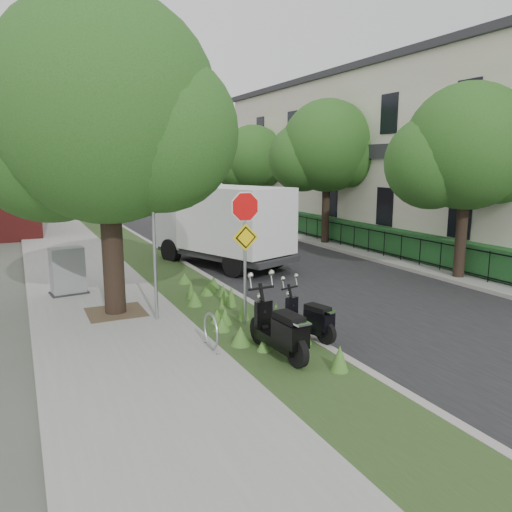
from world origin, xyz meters
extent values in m
plane|color=#4C5147|center=(0.00, 0.00, 0.00)|extent=(120.00, 120.00, 0.00)
cube|color=gray|center=(-4.25, 10.00, 0.06)|extent=(3.50, 60.00, 0.12)
cube|color=#2C431C|center=(-1.50, 10.00, 0.06)|extent=(2.00, 60.00, 0.12)
cube|color=#9E9991|center=(-0.50, 10.00, 0.07)|extent=(0.20, 60.00, 0.13)
cube|color=black|center=(3.00, 10.00, 0.01)|extent=(7.00, 60.00, 0.01)
cube|color=#9E9991|center=(6.50, 10.00, 0.07)|extent=(0.20, 60.00, 0.13)
cube|color=gray|center=(8.20, 10.00, 0.06)|extent=(3.20, 60.00, 0.12)
cylinder|color=black|center=(-4.00, 2.80, 2.36)|extent=(0.52, 0.52, 4.48)
sphere|color=#1C511B|center=(-4.00, 2.80, 5.08)|extent=(5.40, 5.40, 5.40)
sphere|color=#1C511B|center=(-5.21, 3.61, 4.41)|extent=(4.05, 4.05, 4.05)
sphere|color=#1C511B|center=(-2.92, 2.12, 4.54)|extent=(3.78, 3.78, 3.78)
cube|color=#473828|center=(-4.00, 2.80, 0.12)|extent=(1.40, 1.40, 0.01)
cylinder|color=#A5A8AD|center=(-3.20, 1.80, 2.12)|extent=(0.08, 0.08, 4.00)
torus|color=#A5A8AD|center=(-2.70, -0.60, 0.50)|extent=(0.05, 0.77, 0.77)
cube|color=#A5A8AD|center=(-2.70, -0.96, 0.14)|extent=(0.06, 0.06, 0.04)
cube|color=#A5A8AD|center=(-2.70, -0.24, 0.14)|extent=(0.06, 0.06, 0.04)
cylinder|color=#A5A8AD|center=(-1.40, 0.60, 1.62)|extent=(0.07, 0.07, 3.00)
cylinder|color=red|center=(-1.40, 0.57, 2.87)|extent=(0.86, 0.03, 0.86)
cylinder|color=white|center=(-1.40, 0.58, 2.87)|extent=(0.94, 0.02, 0.94)
cube|color=yellow|center=(-1.40, 0.57, 2.17)|extent=(0.64, 0.03, 0.64)
cube|color=black|center=(7.20, 10.00, 1.07)|extent=(0.04, 24.00, 0.04)
cube|color=black|center=(7.20, 10.00, 0.27)|extent=(0.04, 24.00, 0.04)
cylinder|color=black|center=(7.20, 10.00, 0.62)|extent=(0.03, 0.03, 1.00)
cube|color=#163F1A|center=(7.90, 10.00, 0.67)|extent=(1.00, 24.00, 1.10)
cube|color=beige|center=(11.50, 10.00, 4.00)|extent=(7.00, 26.00, 8.00)
cube|color=#2D2D33|center=(11.50, 10.00, 8.05)|extent=(7.40, 26.40, 0.30)
cube|color=#2D2D33|center=(7.95, 10.00, 4.30)|extent=(0.25, 26.00, 0.60)
cylinder|color=black|center=(7.00, 2.00, 2.02)|extent=(0.36, 0.36, 3.81)
sphere|color=#1C511B|center=(7.00, 2.00, 4.34)|extent=(4.00, 4.00, 4.00)
sphere|color=#1C511B|center=(6.10, 2.60, 3.84)|extent=(3.00, 3.00, 3.00)
sphere|color=#1C511B|center=(7.80, 1.50, 3.94)|extent=(2.80, 2.80, 2.80)
cylinder|color=black|center=(7.00, 10.00, 2.14)|extent=(0.36, 0.36, 4.03)
sphere|color=#1C511B|center=(7.00, 10.00, 4.58)|extent=(4.20, 4.20, 4.20)
sphere|color=#1C511B|center=(6.05, 10.63, 4.06)|extent=(3.15, 3.15, 3.15)
sphere|color=#1C511B|center=(7.84, 9.47, 4.16)|extent=(2.94, 2.94, 2.94)
cylinder|color=black|center=(7.00, 18.00, 1.94)|extent=(0.36, 0.36, 3.64)
sphere|color=#1C511B|center=(7.00, 18.00, 4.15)|extent=(3.80, 3.80, 3.80)
sphere|color=#1C511B|center=(6.14, 18.57, 3.67)|extent=(2.85, 2.85, 2.85)
sphere|color=#1C511B|center=(7.76, 17.52, 3.77)|extent=(2.66, 2.66, 2.66)
cylinder|color=black|center=(-1.69, -0.77, 0.41)|extent=(0.18, 0.59, 0.58)
cylinder|color=black|center=(-1.59, -2.16, 0.41)|extent=(0.18, 0.59, 0.58)
cube|color=black|center=(-1.64, -1.52, 0.43)|extent=(0.47, 1.32, 0.20)
cube|color=black|center=(-1.61, -1.91, 0.70)|extent=(0.46, 0.76, 0.45)
cube|color=black|center=(-1.61, -1.85, 1.00)|extent=(0.39, 0.70, 0.13)
cylinder|color=black|center=(-0.75, -0.28, 0.36)|extent=(0.23, 0.49, 0.48)
cylinder|color=black|center=(-0.45, -1.38, 0.36)|extent=(0.23, 0.49, 0.48)
cube|color=black|center=(-0.59, -0.88, 0.38)|extent=(0.58, 1.11, 0.17)
cube|color=black|center=(-0.50, -1.19, 0.60)|extent=(0.48, 0.67, 0.37)
cube|color=black|center=(-0.52, -1.14, 0.84)|extent=(0.41, 0.61, 0.11)
cube|color=#262628|center=(0.80, 7.33, 0.53)|extent=(3.91, 5.91, 0.19)
cube|color=#B7BABC|center=(0.05, 9.33, 1.42)|extent=(2.52, 2.12, 1.67)
cube|color=white|center=(1.01, 6.79, 1.84)|extent=(3.55, 4.52, 2.30)
cube|color=#262628|center=(-4.89, 5.26, 0.14)|extent=(1.09, 0.80, 0.04)
cube|color=gray|center=(-4.89, 5.26, 0.79)|extent=(0.96, 0.67, 1.34)
camera|label=1|loc=(-6.03, -9.67, 3.86)|focal=35.00mm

